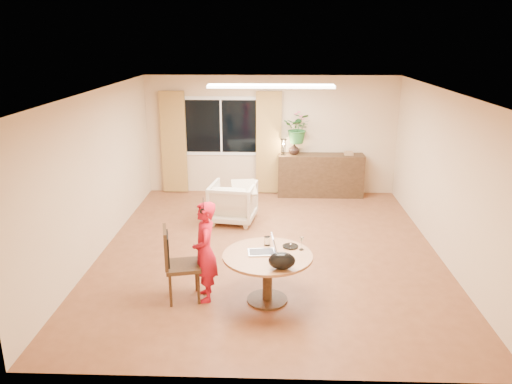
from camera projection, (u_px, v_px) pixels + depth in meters
floor at (269, 250)px, 8.28m from camera, size 6.50×6.50×0.00m
ceiling at (270, 92)px, 7.50m from camera, size 6.50×6.50×0.00m
wall_back at (271, 135)px, 10.99m from camera, size 5.50×0.00×5.50m
wall_left at (98, 173)px, 7.98m from camera, size 0.00×6.50×6.50m
wall_right at (445, 176)px, 7.80m from camera, size 0.00×6.50×6.50m
window at (221, 126)px, 10.95m from camera, size 1.70×0.03×1.30m
curtain_left at (174, 143)px, 11.02m from camera, size 0.55×0.08×2.25m
curtain_right at (269, 143)px, 10.95m from camera, size 0.55×0.08×2.25m
ceiling_panel at (271, 86)px, 8.66m from camera, size 2.20×0.35×0.05m
dining_table at (268, 265)px, 6.55m from camera, size 1.18×1.18×0.67m
dining_chair at (183, 264)px, 6.61m from camera, size 0.58×0.55×1.03m
child at (205, 252)px, 6.57m from camera, size 0.54×0.40×1.37m
laptop at (262, 244)px, 6.52m from camera, size 0.40×0.29×0.25m
tumbler at (267, 241)px, 6.79m from camera, size 0.09×0.09×0.12m
wine_glass at (302, 243)px, 6.63m from camera, size 0.07×0.07×0.18m
pot_lid at (290, 246)px, 6.74m from camera, size 0.24×0.24×0.03m
handbag at (282, 261)px, 6.07m from camera, size 0.38×0.28×0.22m
armchair at (233, 202)px, 9.45m from camera, size 0.94×0.96×0.77m
throw at (244, 183)px, 9.27m from camera, size 0.53×0.61×0.03m
sideboard at (320, 175)px, 10.97m from camera, size 1.86×0.46×0.93m
vase at (294, 149)px, 10.82m from camera, size 0.28×0.28×0.25m
bouquet at (298, 128)px, 10.68m from camera, size 0.69×0.63×0.66m
book_stack at (349, 153)px, 10.80m from camera, size 0.23×0.19×0.08m
desk_lamp at (283, 147)px, 10.76m from camera, size 0.16×0.16×0.36m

